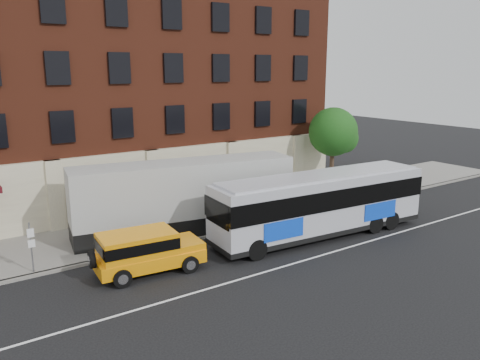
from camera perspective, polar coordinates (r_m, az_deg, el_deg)
ground at (r=22.13m, az=3.07°, el=-11.42°), size 120.00×120.00×0.00m
sidewalk at (r=29.25m, az=-7.78°, el=-5.15°), size 60.00×6.00×0.15m
kerb at (r=26.74m, az=-4.85°, el=-6.84°), size 60.00×0.25×0.15m
lane_line at (r=22.49m, az=2.28°, el=-10.97°), size 60.00×0.12×0.01m
building at (r=35.10m, az=-14.14°, el=10.12°), size 30.00×12.10×15.00m
sign_pole at (r=23.68m, az=-23.39°, el=-7.06°), size 0.30×0.20×2.50m
street_tree at (r=36.57m, az=10.98°, el=5.38°), size 3.60×3.60×6.20m
city_bus at (r=27.03m, az=9.51°, el=-2.59°), size 13.05×3.74×3.53m
yellow_suv at (r=22.57m, az=-11.24°, el=-8.05°), size 5.25×2.62×1.97m
shipping_container at (r=27.24m, az=-6.48°, el=-2.16°), size 12.64×4.63×4.13m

